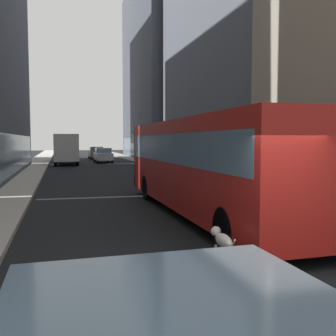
# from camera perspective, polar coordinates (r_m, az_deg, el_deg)

# --- Properties ---
(ground_plane) EXTENTS (120.00, 120.00, 0.00)m
(ground_plane) POSITION_cam_1_polar(r_m,az_deg,el_deg) (40.00, -11.03, 0.59)
(ground_plane) COLOR black
(sidewalk_left) EXTENTS (2.40, 110.00, 0.15)m
(sidewalk_left) POSITION_cam_1_polar(r_m,az_deg,el_deg) (39.93, -19.21, 0.54)
(sidewalk_left) COLOR #ADA89E
(sidewalk_left) RESTS_ON ground
(sidewalk_right) EXTENTS (2.40, 110.00, 0.15)m
(sidewalk_right) POSITION_cam_1_polar(r_m,az_deg,el_deg) (40.87, -3.04, 0.84)
(sidewalk_right) COLOR gray
(sidewalk_right) RESTS_ON ground
(building_right_far) EXTENTS (10.83, 20.08, 24.14)m
(building_right_far) POSITION_cam_1_polar(r_m,az_deg,el_deg) (54.36, 0.71, 14.34)
(building_right_far) COLOR #4C515B
(building_right_far) RESTS_ON ground
(transit_bus) EXTENTS (2.78, 11.53, 3.05)m
(transit_bus) POSITION_cam_1_polar(r_m,az_deg,el_deg) (12.37, 5.69, 1.19)
(transit_bus) COLOR red
(transit_bus) RESTS_ON ground
(car_silver_sedan) EXTENTS (1.75, 4.41, 1.62)m
(car_silver_sedan) POSITION_cam_1_polar(r_m,az_deg,el_deg) (42.66, -9.73, 1.92)
(car_silver_sedan) COLOR #B7BABF
(car_silver_sedan) RESTS_ON ground
(car_grey_wagon) EXTENTS (1.77, 4.62, 1.62)m
(car_grey_wagon) POSITION_cam_1_polar(r_m,az_deg,el_deg) (51.08, -10.75, 2.26)
(car_grey_wagon) COLOR slate
(car_grey_wagon) RESTS_ON ground
(box_truck) EXTENTS (2.30, 7.50, 3.05)m
(box_truck) POSITION_cam_1_polar(r_m,az_deg,el_deg) (40.12, -15.09, 2.92)
(box_truck) COLOR #A51919
(box_truck) RESTS_ON ground
(dalmatian_dog) EXTENTS (0.22, 0.96, 0.72)m
(dalmatian_dog) POSITION_cam_1_polar(r_m,az_deg,el_deg) (7.39, 8.16, -10.77)
(dalmatian_dog) COLOR white
(dalmatian_dog) RESTS_ON ground
(pedestrian_with_handbag) EXTENTS (0.45, 0.34, 1.69)m
(pedestrian_with_handbag) POSITION_cam_1_polar(r_m,az_deg,el_deg) (17.37, 15.67, -0.64)
(pedestrian_with_handbag) COLOR #1E1E2D
(pedestrian_with_handbag) RESTS_ON sidewalk_right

